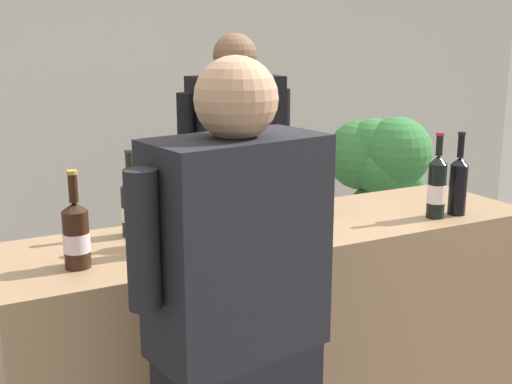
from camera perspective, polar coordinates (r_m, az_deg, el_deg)
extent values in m
cube|color=beige|center=(4.85, -13.29, 9.75)|extent=(8.00, 0.10, 2.80)
cube|color=#9E7A56|center=(2.69, 2.09, -13.10)|extent=(2.10, 0.59, 0.98)
cylinder|color=black|center=(2.13, -15.36, -3.99)|extent=(0.08, 0.08, 0.19)
cone|color=black|center=(2.11, -15.54, -1.23)|extent=(0.08, 0.08, 0.03)
cylinder|color=black|center=(2.09, -15.64, 0.31)|extent=(0.03, 0.03, 0.09)
cylinder|color=#B79333|center=(2.08, -15.73, 1.66)|extent=(0.03, 0.03, 0.01)
cylinder|color=silver|center=(2.14, -15.34, -4.23)|extent=(0.08, 0.08, 0.06)
cylinder|color=black|center=(2.21, -9.04, -3.09)|extent=(0.07, 0.07, 0.18)
cone|color=black|center=(2.18, -9.15, -0.39)|extent=(0.07, 0.07, 0.03)
cylinder|color=black|center=(2.17, -9.21, 1.20)|extent=(0.03, 0.03, 0.09)
cylinder|color=#B79333|center=(2.16, -9.26, 2.54)|extent=(0.03, 0.03, 0.01)
cylinder|color=black|center=(2.78, 17.15, 0.19)|extent=(0.07, 0.07, 0.21)
cone|color=black|center=(2.76, 17.32, 2.59)|extent=(0.07, 0.07, 0.03)
cylinder|color=black|center=(2.75, 17.41, 3.82)|extent=(0.03, 0.03, 0.09)
cylinder|color=black|center=(2.74, 17.48, 4.88)|extent=(0.03, 0.03, 0.01)
cylinder|color=black|center=(2.43, -10.78, -1.67)|extent=(0.07, 0.07, 0.18)
cone|color=black|center=(2.40, -10.89, 0.74)|extent=(0.07, 0.07, 0.03)
cylinder|color=black|center=(2.39, -10.96, 2.20)|extent=(0.03, 0.03, 0.10)
cylinder|color=#333338|center=(2.38, -11.02, 3.49)|extent=(0.03, 0.03, 0.01)
cylinder|color=white|center=(2.43, -10.77, -1.87)|extent=(0.07, 0.07, 0.05)
cylinder|color=black|center=(2.67, 5.65, 0.08)|extent=(0.08, 0.08, 0.19)
cone|color=black|center=(2.65, 5.71, 2.47)|extent=(0.08, 0.08, 0.03)
cylinder|color=black|center=(2.64, 5.74, 3.82)|extent=(0.03, 0.03, 0.09)
cylinder|color=#333338|center=(2.63, 5.77, 4.96)|extent=(0.03, 0.03, 0.01)
cylinder|color=black|center=(2.42, 4.93, -1.20)|extent=(0.08, 0.08, 0.21)
cone|color=black|center=(2.39, 4.99, 1.54)|extent=(0.08, 0.08, 0.03)
cylinder|color=black|center=(2.38, 5.02, 2.88)|extent=(0.03, 0.03, 0.08)
cylinder|color=#B79333|center=(2.37, 5.04, 4.01)|extent=(0.04, 0.04, 0.01)
cylinder|color=white|center=(2.42, 4.93, -1.44)|extent=(0.08, 0.08, 0.06)
cylinder|color=black|center=(2.30, -7.21, -2.02)|extent=(0.08, 0.08, 0.21)
cone|color=black|center=(2.27, -7.30, 0.83)|extent=(0.08, 0.08, 0.03)
cylinder|color=black|center=(2.26, -7.34, 2.38)|extent=(0.03, 0.03, 0.10)
cylinder|color=#333338|center=(2.25, -7.39, 3.74)|extent=(0.04, 0.04, 0.01)
cylinder|color=white|center=(2.30, -7.20, -2.27)|extent=(0.09, 0.09, 0.07)
cylinder|color=black|center=(2.58, -0.99, -0.48)|extent=(0.07, 0.07, 0.18)
cone|color=black|center=(2.56, -1.01, 1.89)|extent=(0.07, 0.07, 0.04)
cylinder|color=black|center=(2.55, -1.01, 3.29)|extent=(0.03, 0.03, 0.09)
cylinder|color=black|center=(2.54, -1.02, 4.41)|extent=(0.03, 0.03, 0.01)
cylinder|color=silver|center=(2.58, -0.99, -0.68)|extent=(0.07, 0.07, 0.05)
cylinder|color=black|center=(2.71, 15.43, 0.09)|extent=(0.07, 0.07, 0.22)
cone|color=black|center=(2.68, 15.60, 2.73)|extent=(0.07, 0.07, 0.03)
cylinder|color=black|center=(2.67, 15.67, 3.90)|extent=(0.03, 0.03, 0.08)
cylinder|color=maroon|center=(2.66, 15.74, 4.86)|extent=(0.03, 0.03, 0.01)
cylinder|color=silver|center=(2.71, 15.41, -0.13)|extent=(0.07, 0.07, 0.08)
cylinder|color=silver|center=(2.46, 1.87, -3.36)|extent=(0.07, 0.07, 0.00)
cylinder|color=silver|center=(2.45, 1.87, -2.44)|extent=(0.01, 0.01, 0.08)
ellipsoid|color=silver|center=(2.42, 1.89, -0.35)|extent=(0.07, 0.07, 0.12)
ellipsoid|color=maroon|center=(2.43, 1.89, -0.82)|extent=(0.06, 0.06, 0.04)
cube|color=black|center=(3.28, -1.69, -8.37)|extent=(0.37, 0.25, 0.94)
cube|color=black|center=(3.08, -1.78, 4.76)|extent=(0.42, 0.25, 0.57)
sphere|color=brown|center=(3.04, -1.84, 11.78)|extent=(0.20, 0.20, 0.20)
cylinder|color=black|center=(3.18, 2.26, 6.28)|extent=(0.08, 0.08, 0.30)
cylinder|color=black|center=(2.98, -6.12, 5.71)|extent=(0.08, 0.08, 0.30)
cube|color=black|center=(1.71, -1.67, -4.79)|extent=(0.49, 0.31, 0.58)
sphere|color=tan|center=(1.63, -1.77, 8.13)|extent=(0.21, 0.21, 0.21)
cylinder|color=black|center=(1.56, -9.82, -4.17)|extent=(0.08, 0.08, 0.34)
cylinder|color=black|center=(1.85, 5.14, -1.16)|extent=(0.08, 0.08, 0.34)
cylinder|color=brown|center=(4.56, 10.03, -6.73)|extent=(0.39, 0.39, 0.26)
sphere|color=#387F3D|center=(4.39, 9.15, 3.21)|extent=(0.46, 0.46, 0.46)
sphere|color=#387F3D|center=(4.44, 10.18, -1.46)|extent=(0.33, 0.33, 0.33)
sphere|color=#387F3D|center=(4.38, 10.00, 3.34)|extent=(0.29, 0.29, 0.29)
sphere|color=#387F3D|center=(4.31, 12.17, 3.46)|extent=(0.45, 0.45, 0.45)
sphere|color=#387F3D|center=(4.33, 11.02, 2.23)|extent=(0.39, 0.39, 0.39)
sphere|color=#387F3D|center=(4.36, 12.27, 1.14)|extent=(0.32, 0.32, 0.32)
sphere|color=#387F3D|center=(4.34, 10.13, 3.93)|extent=(0.37, 0.37, 0.37)
cylinder|color=#4C3823|center=(4.43, 10.26, -1.51)|extent=(0.05, 0.05, 0.60)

